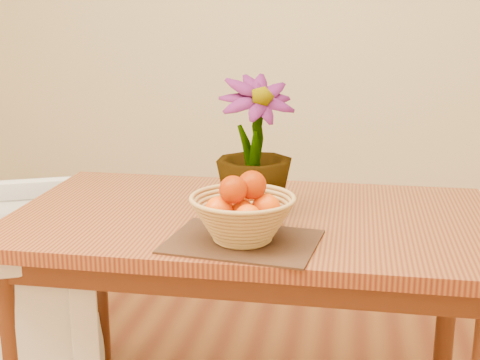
# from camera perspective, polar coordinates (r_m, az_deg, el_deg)

# --- Properties ---
(wall_back) EXTENTS (4.00, 0.02, 2.70)m
(wall_back) POSITION_cam_1_polar(r_m,az_deg,el_deg) (3.80, 5.72, 14.80)
(wall_back) COLOR beige
(wall_back) RESTS_ON floor
(table) EXTENTS (1.40, 0.80, 0.75)m
(table) POSITION_cam_1_polar(r_m,az_deg,el_deg) (1.98, 1.00, -5.32)
(table) COLOR brown
(table) RESTS_ON floor
(placemat) EXTENTS (0.41, 0.33, 0.01)m
(placemat) POSITION_cam_1_polar(r_m,az_deg,el_deg) (1.72, 0.22, -5.27)
(placemat) COLOR #3B2215
(placemat) RESTS_ON table
(wicker_basket) EXTENTS (0.27, 0.27, 0.11)m
(wicker_basket) POSITION_cam_1_polar(r_m,az_deg,el_deg) (1.70, 0.22, -3.45)
(wicker_basket) COLOR tan
(wicker_basket) RESTS_ON placemat
(orange_pile) EXTENTS (0.19, 0.18, 0.13)m
(orange_pile) POSITION_cam_1_polar(r_m,az_deg,el_deg) (1.69, 0.25, -1.65)
(orange_pile) COLOR #E23F03
(orange_pile) RESTS_ON wicker_basket
(potted_plant) EXTENTS (0.30, 0.30, 0.40)m
(potted_plant) POSITION_cam_1_polar(r_m,az_deg,el_deg) (1.92, 1.24, 2.91)
(potted_plant) COLOR #134513
(potted_plant) RESTS_ON table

